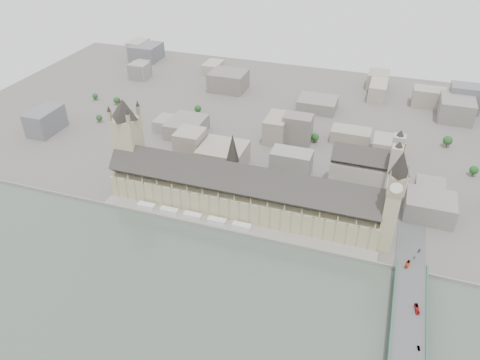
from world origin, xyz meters
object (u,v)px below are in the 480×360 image
(car_silver, at_px, (419,348))
(car_approach, at_px, (419,251))
(victoria_tower, at_px, (128,140))
(westminster_abbey, at_px, (366,171))
(westminster_bridge, at_px, (408,335))
(red_bus_north, at_px, (407,264))
(red_bus_south, at_px, (417,309))
(palace_of_westminster, at_px, (241,192))
(elizabeth_tower, at_px, (394,195))

(car_silver, bearing_deg, car_approach, 80.00)
(victoria_tower, bearing_deg, car_silver, -23.61)
(westminster_abbey, bearing_deg, westminster_bridge, -74.36)
(victoria_tower, bearing_deg, westminster_bridge, -21.78)
(red_bus_north, bearing_deg, car_silver, -68.54)
(red_bus_north, xyz_separation_m, red_bus_south, (8.32, -47.08, 0.05))
(red_bus_north, height_order, red_bus_south, red_bus_south)
(palace_of_westminster, distance_m, red_bus_north, 163.39)
(elizabeth_tower, relative_size, red_bus_north, 11.37)
(red_bus_north, bearing_deg, elizabeth_tower, 141.14)
(victoria_tower, height_order, car_silver, victoria_tower)
(palace_of_westminster, xyz_separation_m, westminster_abbey, (110.92, 75.30, 2.38))
(red_bus_north, height_order, car_approach, red_bus_north)
(westminster_bridge, distance_m, car_silver, 16.14)
(elizabeth_tower, distance_m, red_bus_south, 92.10)
(victoria_tower, distance_m, car_approach, 293.52)
(westminster_bridge, xyz_separation_m, westminster_abbey, (-51.08, 182.50, 19.96))
(victoria_tower, xyz_separation_m, westminster_bridge, (284.00, -113.50, -50.08))
(red_bus_north, xyz_separation_m, car_silver, (10.34, -81.92, -0.69))
(red_bus_north, relative_size, car_silver, 2.48)
(victoria_tower, relative_size, car_silver, 26.24)
(westminster_abbey, relative_size, red_bus_north, 7.20)
(palace_of_westminster, relative_size, victoria_tower, 2.65)
(palace_of_westminster, bearing_deg, elizabeth_tower, -4.85)
(victoria_tower, relative_size, car_approach, 19.86)
(westminster_bridge, distance_m, car_approach, 89.06)
(westminster_bridge, relative_size, red_bus_north, 34.39)
(westminster_abbey, distance_m, red_bus_north, 124.29)
(palace_of_westminster, relative_size, elizabeth_tower, 2.47)
(victoria_tower, bearing_deg, elizabeth_tower, -3.96)
(victoria_tower, relative_size, westminster_abbey, 1.47)
(elizabeth_tower, bearing_deg, red_bus_south, -68.88)
(victoria_tower, height_order, westminster_abbey, victoria_tower)
(elizabeth_tower, distance_m, westminster_abbey, 96.91)
(westminster_bridge, distance_m, red_bus_north, 68.80)
(elizabeth_tower, distance_m, westminster_bridge, 111.81)
(westminster_bridge, xyz_separation_m, red_bus_south, (4.65, 21.32, 6.49))
(elizabeth_tower, distance_m, car_silver, 122.70)
(elizabeth_tower, bearing_deg, car_silver, -74.29)
(red_bus_north, bearing_deg, westminster_abbey, 126.83)
(westminster_bridge, distance_m, red_bus_south, 22.76)
(palace_of_westminster, bearing_deg, westminster_abbey, 34.17)
(red_bus_north, distance_m, car_silver, 82.57)
(elizabeth_tower, bearing_deg, westminster_bridge, -75.89)
(elizabeth_tower, xyz_separation_m, westminster_abbey, (-27.08, 87.00, -33.01))
(car_silver, bearing_deg, red_bus_north, 86.32)
(westminster_bridge, bearing_deg, palace_of_westminster, 146.51)
(palace_of_westminster, distance_m, red_bus_south, 187.81)
(westminster_abbey, height_order, red_bus_south, westminster_abbey)
(palace_of_westminster, height_order, red_bus_south, palace_of_westminster)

